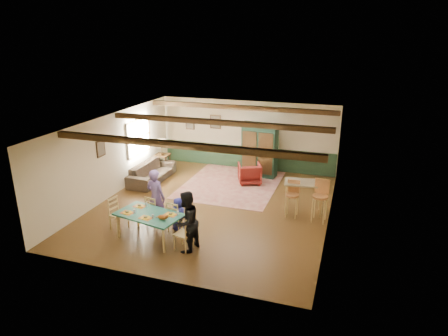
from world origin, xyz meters
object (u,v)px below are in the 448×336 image
(cat, at_px, (162,217))
(bar_stool_left, at_px, (292,199))
(sofa, at_px, (152,172))
(dining_chair_far_right, at_px, (177,216))
(person_man, at_px, (156,197))
(dining_chair_end_left, at_px, (119,214))
(dining_chair_end_right, at_px, (184,233))
(armoire, at_px, (260,150))
(table_lamp, at_px, (162,147))
(armchair, at_px, (250,173))
(dining_chair_far_left, at_px, (155,210))
(person_woman, at_px, (186,222))
(counter_table, at_px, (304,197))
(person_child, at_px, (178,214))
(dining_table, at_px, (150,226))
(bar_stool_right, at_px, (320,201))
(end_table, at_px, (162,163))

(cat, relative_size, bar_stool_left, 0.31)
(sofa, bearing_deg, dining_chair_far_right, -142.08)
(dining_chair_far_right, bearing_deg, person_man, -5.71)
(cat, height_order, sofa, cat)
(dining_chair_end_left, relative_size, dining_chair_end_right, 1.00)
(armoire, relative_size, table_lamp, 3.31)
(person_man, xyz_separation_m, bar_stool_left, (3.54, 1.70, -0.27))
(dining_chair_far_right, height_order, table_lamp, table_lamp)
(person_man, distance_m, armchair, 4.33)
(dining_chair_far_left, relative_size, person_woman, 0.58)
(armoire, relative_size, counter_table, 1.73)
(person_child, xyz_separation_m, cat, (-0.04, -0.86, 0.32))
(armoire, bearing_deg, dining_chair_far_left, -104.14)
(dining_chair_far_right, xyz_separation_m, sofa, (-2.52, 3.31, -0.12))
(dining_table, height_order, armchair, armchair)
(dining_chair_end_right, height_order, person_woman, person_woman)
(dining_table, bearing_deg, armchair, 73.29)
(dining_chair_end_left, distance_m, cat, 1.65)
(person_woman, distance_m, sofa, 5.24)
(dining_table, xyz_separation_m, armchair, (1.44, 4.80, 0.01))
(armchair, relative_size, counter_table, 0.69)
(dining_chair_far_left, xyz_separation_m, dining_chair_end_left, (-0.84, -0.52, 0.00))
(dining_chair_far_right, relative_size, armchair, 1.12)
(dining_chair_far_right, distance_m, armoire, 5.23)
(bar_stool_right, bearing_deg, sofa, 172.01)
(person_child, height_order, armchair, person_child)
(dining_table, height_order, end_table, dining_table)
(armchair, bearing_deg, sofa, -7.90)
(dining_chair_far_left, relative_size, dining_chair_end_left, 1.00)
(person_woman, relative_size, bar_stool_right, 1.27)
(dining_table, height_order, dining_chair_end_left, dining_chair_end_left)
(person_woman, bearing_deg, armchair, -171.37)
(dining_chair_end_right, bearing_deg, person_woman, 90.00)
(table_lamp, bearing_deg, dining_chair_far_left, -65.93)
(table_lamp, xyz_separation_m, bar_stool_left, (5.47, -2.52, -0.43))
(table_lamp, bearing_deg, armoire, 9.71)
(dining_table, bearing_deg, person_man, 104.77)
(armoire, bearing_deg, bar_stool_left, -55.12)
(dining_table, distance_m, dining_chair_end_left, 1.09)
(sofa, height_order, bar_stool_left, bar_stool_left)
(sofa, xyz_separation_m, end_table, (-0.14, 1.13, 0.00))
(person_woman, xyz_separation_m, bar_stool_left, (2.16, 2.76, -0.24))
(person_child, bearing_deg, dining_chair_end_right, 133.15)
(end_table, bearing_deg, dining_chair_end_right, -58.56)
(bar_stool_left, bearing_deg, person_man, -153.05)
(dining_chair_end_right, relative_size, sofa, 0.40)
(sofa, bearing_deg, dining_chair_far_left, -149.97)
(person_woman, relative_size, table_lamp, 2.57)
(dining_table, bearing_deg, end_table, 113.10)
(person_child, distance_m, sofa, 4.12)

